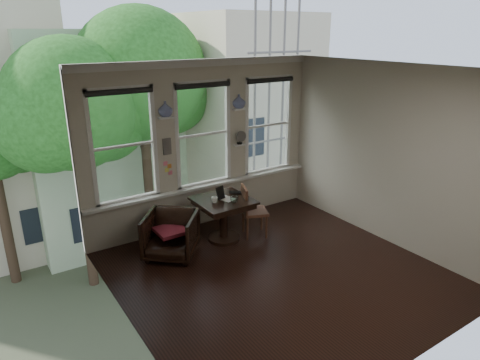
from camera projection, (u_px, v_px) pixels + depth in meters
ground at (278, 273)px, 6.44m from camera, size 4.50×4.50×0.00m
ceiling at (284, 68)px, 5.45m from camera, size 4.50×4.50×0.00m
wall_back at (202, 145)px, 7.71m from camera, size 4.50×0.00×4.50m
wall_front at (425, 243)px, 4.18m from camera, size 4.50×0.00×4.50m
wall_left at (123, 216)px, 4.77m from camera, size 0.00×4.50×4.50m
wall_right at (386, 155)px, 7.12m from camera, size 0.00×4.50×4.50m
window_left at (123, 146)px, 6.89m from camera, size 1.10×0.12×1.90m
window_center at (202, 134)px, 7.65m from camera, size 1.10×0.12×1.90m
window_right at (267, 125)px, 8.40m from camera, size 1.10×0.12×1.90m
shelf_left at (166, 117)px, 7.06m from camera, size 0.26×0.16×0.03m
shelf_right at (239, 109)px, 7.81m from camera, size 0.26×0.16×0.03m
intercom at (167, 146)px, 7.25m from camera, size 0.14×0.06×0.28m
sticky_notes at (168, 166)px, 7.37m from camera, size 0.16×0.01×0.24m
desk_fan at (240, 139)px, 7.99m from camera, size 0.20×0.20×0.24m
vase_left at (165, 109)px, 7.01m from camera, size 0.24×0.24×0.25m
vase_right at (239, 101)px, 7.77m from camera, size 0.24×0.24×0.25m
table at (223, 220)px, 7.36m from camera, size 0.90×0.90×0.75m
armchair_left at (171, 235)px, 6.82m from camera, size 1.12×1.13×0.74m
cushion_red at (171, 231)px, 6.80m from camera, size 0.45×0.45×0.06m
side_chair_right at (255, 211)px, 7.50m from camera, size 0.55×0.55×0.92m
laptop at (239, 194)px, 7.47m from camera, size 0.38×0.34×0.03m
mug at (214, 200)px, 7.09m from camera, size 0.13×0.13×0.10m
drinking_glass at (234, 199)px, 7.10m from camera, size 0.17×0.17×0.10m
tablet at (221, 193)px, 7.23m from camera, size 0.17×0.11×0.22m
papers at (226, 198)px, 7.28m from camera, size 0.30×0.35×0.00m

